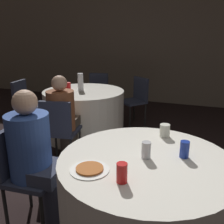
% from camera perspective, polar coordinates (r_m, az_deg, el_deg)
% --- Properties ---
extents(wall_back, '(16.00, 0.06, 2.80)m').
position_cam_1_polar(wall_back, '(6.08, 18.66, 14.44)').
color(wall_back, gray).
rests_on(wall_back, ground_plane).
extents(table_near, '(1.26, 1.26, 0.76)m').
position_cam_1_polar(table_near, '(2.01, 7.37, -20.05)').
color(table_near, white).
rests_on(table_near, ground_plane).
extents(table_far, '(1.28, 1.28, 0.76)m').
position_cam_1_polar(table_far, '(4.08, -6.35, -0.32)').
color(table_far, white).
rests_on(table_far, ground_plane).
extents(chair_near_west, '(0.43, 0.43, 0.87)m').
position_cam_1_polar(chair_near_west, '(2.28, -19.77, -11.66)').
color(chair_near_west, '#2D3347').
rests_on(chair_near_west, ground_plane).
extents(chair_far_west, '(0.45, 0.45, 0.87)m').
position_cam_1_polar(chair_far_west, '(4.48, -19.22, 2.45)').
color(chair_far_west, '#2D3347').
rests_on(chair_far_west, ground_plane).
extents(chair_far_northeast, '(0.56, 0.56, 0.87)m').
position_cam_1_polar(chair_far_northeast, '(4.56, 5.62, 3.57)').
color(chair_far_northeast, '#2D3347').
rests_on(chair_far_northeast, ground_plane).
extents(chair_far_south, '(0.46, 0.46, 0.87)m').
position_cam_1_polar(chair_far_south, '(3.09, -12.00, -3.30)').
color(chair_far_south, '#2D3347').
rests_on(chair_far_south, ground_plane).
extents(chair_far_north, '(0.47, 0.47, 0.87)m').
position_cam_1_polar(chair_far_north, '(5.02, -3.23, 4.88)').
color(chair_far_north, '#2D3347').
rests_on(chair_far_north, ground_plane).
extents(person_blue_shirt, '(0.51, 0.35, 1.20)m').
position_cam_1_polar(person_blue_shirt, '(2.16, -16.57, -10.58)').
color(person_blue_shirt, '#33384C').
rests_on(person_blue_shirt, ground_plane).
extents(person_floral_shirt, '(0.37, 0.51, 1.14)m').
position_cam_1_polar(person_floral_shirt, '(3.22, -10.99, -1.50)').
color(person_floral_shirt, '#4C4238').
rests_on(person_floral_shirt, ground_plane).
extents(pizza_plate_near, '(0.26, 0.26, 0.02)m').
position_cam_1_polar(pizza_plate_near, '(1.66, -5.14, -12.86)').
color(pizza_plate_near, white).
rests_on(pizza_plate_near, table_near).
extents(soda_can_blue, '(0.07, 0.07, 0.12)m').
position_cam_1_polar(soda_can_blue, '(1.86, 16.24, -8.20)').
color(soda_can_blue, '#1E38A5').
rests_on(soda_can_blue, table_near).
extents(soda_can_silver, '(0.07, 0.07, 0.12)m').
position_cam_1_polar(soda_can_silver, '(1.79, 7.81, -8.62)').
color(soda_can_silver, silver).
rests_on(soda_can_silver, table_near).
extents(soda_can_red, '(0.07, 0.07, 0.12)m').
position_cam_1_polar(soda_can_red, '(1.51, 2.28, -13.74)').
color(soda_can_red, red).
rests_on(soda_can_red, table_near).
extents(cup_near, '(0.08, 0.08, 0.11)m').
position_cam_1_polar(cup_near, '(2.19, 11.98, -4.16)').
color(cup_near, silver).
rests_on(cup_near, table_near).
extents(bottle_far, '(0.09, 0.09, 0.27)m').
position_cam_1_polar(bottle_far, '(3.99, -7.21, 6.85)').
color(bottle_far, white).
rests_on(bottle_far, table_far).
extents(cup_far, '(0.09, 0.09, 0.11)m').
position_cam_1_polar(cup_far, '(4.12, -10.02, 5.91)').
color(cup_far, red).
rests_on(cup_far, table_far).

